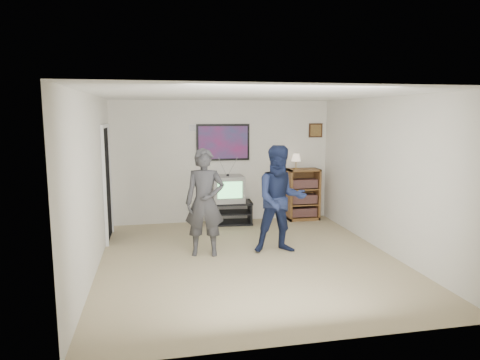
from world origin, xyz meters
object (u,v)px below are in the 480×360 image
object	(u,v)px
crt_television	(228,189)
person_short	(280,199)
bookshelf	(303,194)
media_stand	(229,213)
person_tall	(205,202)

from	to	relation	value
crt_television	person_short	bearing A→B (deg)	-74.88
crt_television	bookshelf	xyz separation A→B (m)	(1.63, 0.05, -0.18)
media_stand	crt_television	distance (m)	0.50
crt_television	person_short	distance (m)	2.02
bookshelf	person_short	xyz separation A→B (m)	(-1.10, -2.00, 0.33)
media_stand	person_tall	bearing A→B (deg)	-106.49
person_short	person_tall	bearing A→B (deg)	179.55
media_stand	bookshelf	xyz separation A→B (m)	(1.60, 0.05, 0.31)
person_short	bookshelf	bearing A→B (deg)	65.31
media_stand	crt_television	xyz separation A→B (m)	(-0.03, 0.00, 0.50)
person_tall	person_short	bearing A→B (deg)	5.54
media_stand	person_tall	xyz separation A→B (m)	(-0.71, -1.85, 0.62)
person_tall	person_short	distance (m)	1.21
bookshelf	person_short	distance (m)	2.31
media_stand	bookshelf	world-z (taller)	bookshelf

